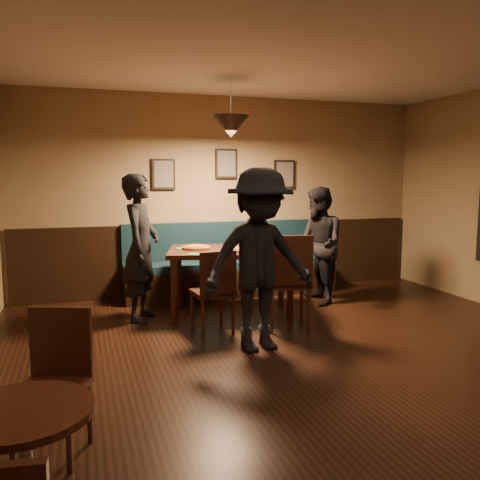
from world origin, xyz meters
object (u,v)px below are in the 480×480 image
at_px(chair_near_left, 212,291).
at_px(cafe_table, 25,479).
at_px(cafe_chair_far, 50,387).
at_px(dining_table, 231,281).
at_px(chair_near_right, 287,281).
at_px(diner_right, 318,245).
at_px(tabasco_bottle, 272,242).
at_px(soda_glass, 290,244).
at_px(booth_bench, 232,260).
at_px(diner_front, 260,260).
at_px(diner_left, 141,248).

xyz_separation_m(chair_near_left, cafe_table, (-1.60, -2.84, -0.12)).
bearing_deg(cafe_chair_far, chair_near_left, -105.45).
distance_m(dining_table, chair_near_left, 0.75).
distance_m(chair_near_right, cafe_chair_far, 3.07).
bearing_deg(diner_right, tabasco_bottle, -71.59).
bearing_deg(soda_glass, cafe_table, -130.06).
xyz_separation_m(booth_bench, chair_near_right, (0.13, -1.69, 0.03)).
xyz_separation_m(diner_front, tabasco_bottle, (0.63, 1.28, -0.01)).
xyz_separation_m(dining_table, diner_right, (1.23, 0.13, 0.37)).
height_order(dining_table, chair_near_right, chair_near_right).
relative_size(diner_left, soda_glass, 11.49).
height_order(booth_bench, diner_left, diner_left).
xyz_separation_m(soda_glass, tabasco_bottle, (-0.12, 0.30, -0.01)).
relative_size(diner_left, cafe_chair_far, 1.95).
xyz_separation_m(dining_table, diner_left, (-1.07, 0.08, 0.45)).
bearing_deg(diner_left, tabasco_bottle, -70.80).
height_order(diner_left, diner_right, diner_left).
relative_size(dining_table, cafe_chair_far, 1.70).
xyz_separation_m(dining_table, chair_near_right, (0.42, -0.75, 0.13)).
relative_size(dining_table, chair_near_right, 1.41).
height_order(dining_table, diner_left, diner_left).
xyz_separation_m(chair_near_left, cafe_chair_far, (-1.53, -2.09, -0.01)).
height_order(booth_bench, tabasco_bottle, booth_bench).
height_order(chair_near_right, tabasco_bottle, chair_near_right).
height_order(diner_left, cafe_table, diner_left).
distance_m(dining_table, diner_front, 1.40).
bearing_deg(chair_near_right, soda_glass, 77.31).
distance_m(diner_left, tabasco_bottle, 1.59).
bearing_deg(diner_right, soda_glass, -46.71).
bearing_deg(chair_near_right, cafe_table, -117.52).
height_order(dining_table, tabasco_bottle, tabasco_bottle).
height_order(chair_near_left, diner_left, diner_left).
bearing_deg(tabasco_bottle, diner_left, 176.25).
height_order(diner_left, tabasco_bottle, diner_left).
height_order(dining_table, diner_front, diner_front).
height_order(booth_bench, chair_near_left, booth_bench).
relative_size(chair_near_right, diner_left, 0.62).
height_order(chair_near_left, cafe_table, chair_near_left).
distance_m(dining_table, diner_left, 1.16).
relative_size(dining_table, chair_near_left, 1.65).
relative_size(tabasco_bottle, cafe_chair_far, 0.15).
height_order(chair_near_right, cafe_chair_far, chair_near_right).
relative_size(dining_table, tabasco_bottle, 11.16).
xyz_separation_m(booth_bench, diner_right, (0.94, -0.81, 0.27)).
bearing_deg(soda_glass, diner_left, 166.67).
distance_m(chair_near_left, diner_right, 1.83).
distance_m(diner_front, soda_glass, 1.23).
xyz_separation_m(dining_table, diner_front, (-0.11, -1.31, 0.48)).
bearing_deg(dining_table, cafe_chair_far, -110.51).
xyz_separation_m(diner_left, cafe_table, (-0.94, -3.55, -0.52)).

